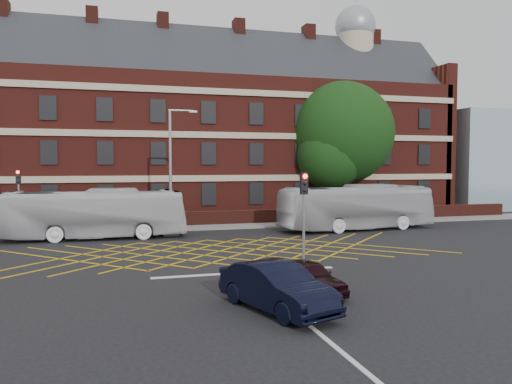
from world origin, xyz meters
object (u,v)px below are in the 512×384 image
object	(u,v)px
car_navy	(277,287)
traffic_light_near	(304,230)
bus_right	(357,207)
car_maroon	(308,277)
utility_cabinet	(275,272)
traffic_light_far	(19,208)
street_lamp	(172,193)
bus_left	(95,214)
deciduous_tree	(342,140)

from	to	relation	value
car_navy	traffic_light_near	xyz separation A→B (m)	(3.07, 5.53, 1.01)
bus_right	traffic_light_near	xyz separation A→B (m)	(-8.50, -11.47, 0.17)
car_maroon	utility_cabinet	bearing A→B (deg)	105.41
bus_right	traffic_light_far	size ratio (longest dim) A/B	2.69
car_maroon	traffic_light_near	bearing A→B (deg)	59.79
bus_right	street_lamp	size ratio (longest dim) A/B	1.40
bus_left	bus_right	distance (m)	17.72
bus_left	traffic_light_far	world-z (taller)	traffic_light_far
bus_right	utility_cabinet	xyz separation A→B (m)	(-10.57, -13.76, -1.10)
car_maroon	street_lamp	world-z (taller)	street_lamp
traffic_light_near	street_lamp	xyz separation A→B (m)	(-4.41, 12.26, 0.99)
car_navy	utility_cabinet	size ratio (longest dim) A/B	4.61
bus_right	deciduous_tree	world-z (taller)	deciduous_tree
street_lamp	utility_cabinet	bearing A→B (deg)	-80.89
traffic_light_far	bus_right	bearing A→B (deg)	-10.11
car_navy	traffic_light_near	size ratio (longest dim) A/B	1.08
bus_right	utility_cabinet	size ratio (longest dim) A/B	11.52
bus_right	traffic_light_near	bearing A→B (deg)	137.46
bus_right	deciduous_tree	distance (m)	10.04
bus_left	traffic_light_near	xyz separation A→B (m)	(9.21, -12.08, 0.21)
bus_left	car_navy	bearing A→B (deg)	-158.57
car_navy	street_lamp	xyz separation A→B (m)	(-1.34, 17.79, 2.00)
car_navy	street_lamp	distance (m)	17.95
utility_cabinet	traffic_light_near	bearing A→B (deg)	47.81
bus_left	traffic_light_far	bearing A→B (deg)	57.19
traffic_light_far	deciduous_tree	bearing A→B (deg)	9.31
utility_cabinet	bus_right	bearing A→B (deg)	52.46
car_maroon	deciduous_tree	world-z (taller)	deciduous_tree
bus_left	traffic_light_far	xyz separation A→B (m)	(-4.87, 3.41, 0.21)
bus_right	car_maroon	distance (m)	18.19
street_lamp	bus_right	bearing A→B (deg)	-3.49
deciduous_tree	street_lamp	xyz separation A→B (m)	(-15.61, -7.38, -4.02)
utility_cabinet	street_lamp	bearing A→B (deg)	99.11
bus_right	street_lamp	xyz separation A→B (m)	(-12.91, 0.79, 1.16)
car_maroon	bus_right	bearing A→B (deg)	46.06
traffic_light_near	street_lamp	distance (m)	13.06
car_maroon	street_lamp	size ratio (longest dim) A/B	0.43
bus_right	car_navy	xyz separation A→B (m)	(-11.57, -17.00, -0.84)
bus_left	car_navy	size ratio (longest dim) A/B	2.43
car_navy	bus_right	bearing A→B (deg)	36.91
traffic_light_near	street_lamp	world-z (taller)	street_lamp
bus_left	deciduous_tree	size ratio (longest dim) A/B	0.95
car_maroon	traffic_light_near	size ratio (longest dim) A/B	0.83
traffic_light_far	street_lamp	xyz separation A→B (m)	(9.67, -3.24, 0.99)
bus_right	deciduous_tree	bearing A→B (deg)	-24.28
bus_left	car_navy	world-z (taller)	bus_left
bus_right	car_navy	distance (m)	20.58
bus_left	deciduous_tree	world-z (taller)	deciduous_tree
traffic_light_near	traffic_light_far	bearing A→B (deg)	132.25
car_navy	traffic_light_far	xyz separation A→B (m)	(-11.01, 21.03, 1.01)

